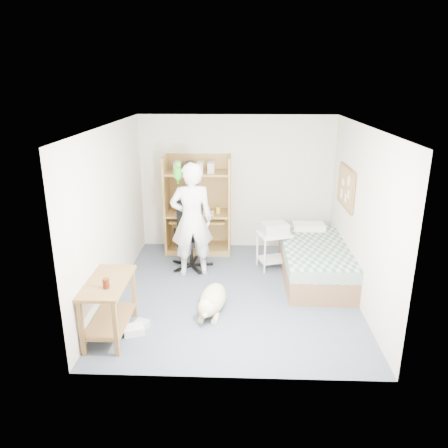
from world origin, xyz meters
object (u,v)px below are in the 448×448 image
Objects in this scene: side_desk at (109,300)px; office_chair at (191,244)px; computer_hutch at (198,208)px; printer_cart at (274,245)px; person at (192,220)px; bed at (315,261)px; dog at (212,300)px.

office_chair is at bearing 70.12° from side_desk.
computer_hutch is at bearing 75.04° from office_chair.
computer_hutch is at bearing 131.71° from printer_cart.
bed is at bearing 168.53° from person.
office_chair is at bearing -89.07° from person.
office_chair is 1.80× the size of printer_cart.
computer_hutch is 0.96× the size of person.
computer_hutch is 0.87m from office_chair.
person is 2.99× the size of printer_cart.
printer_cart is (-0.64, 0.35, 0.13)m from bed.
office_chair is 1.63m from dog.
printer_cart is (0.96, 1.54, 0.24)m from dog.
dog is at bearing -83.44° from office_chair.
printer_cart is at bearing 44.43° from side_desk.
office_chair is 0.60× the size of person.
computer_hutch reaches higher than printer_cart.
office_chair is (0.79, 2.17, -0.09)m from side_desk.
office_chair reaches higher than printer_cart.
computer_hutch reaches higher than dog.
bed is 1.78× the size of office_chair.
office_chair is at bearing 161.02° from printer_cart.
person is 1.51m from dog.
office_chair reaches higher than side_desk.
side_desk is at bearing -120.03° from office_chair.
dog is at bearing -140.40° from printer_cart.
person is at bearing -90.18° from computer_hutch.
bed is at bearing -46.97° from printer_cart.
computer_hutch reaches higher than side_desk.
computer_hutch is at bearing 107.79° from dog.
printer_cart is at bearing 151.61° from bed.
computer_hutch is 2.35m from bed.
person is at bearing -89.07° from office_chair.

